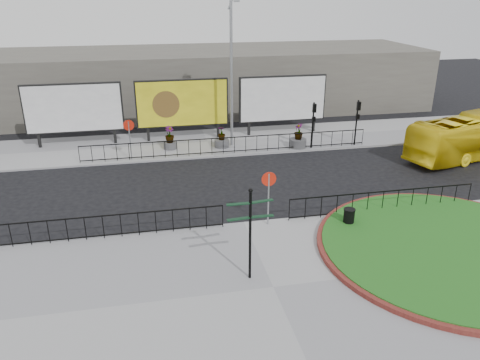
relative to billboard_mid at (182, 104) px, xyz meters
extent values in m
plane|color=black|center=(1.50, -12.97, -2.60)|extent=(90.00, 90.00, 0.00)
cube|color=gray|center=(1.50, -17.97, -2.54)|extent=(30.00, 10.00, 0.12)
cube|color=gray|center=(1.50, -0.97, -2.54)|extent=(44.00, 6.00, 0.12)
cylinder|color=maroon|center=(9.00, -16.97, -2.39)|extent=(10.40, 10.40, 0.18)
cylinder|color=#1C4C14|center=(9.00, -16.97, -2.37)|extent=(10.00, 10.00, 0.22)
cylinder|color=gray|center=(-3.50, -3.57, -1.28)|extent=(0.07, 0.07, 2.40)
cylinder|color=#B01B0B|center=(-3.50, -3.57, -0.33)|extent=(0.64, 0.03, 0.64)
cylinder|color=white|center=(-3.50, -3.55, -0.33)|extent=(0.50, 0.03, 0.50)
cylinder|color=gray|center=(2.50, -13.37, -1.28)|extent=(0.07, 0.07, 2.40)
cylinder|color=#B01B0B|center=(2.50, -13.37, -0.33)|extent=(0.64, 0.03, 0.64)
cylinder|color=white|center=(2.50, -13.35, -0.33)|extent=(0.50, 0.03, 0.50)
cube|color=black|center=(-9.40, 0.03, -1.98)|extent=(0.18, 0.18, 1.00)
cube|color=black|center=(-4.60, 0.03, -1.98)|extent=(0.18, 0.18, 1.00)
cube|color=black|center=(-7.00, 0.03, 0.02)|extent=(6.20, 0.25, 3.20)
cube|color=silver|center=(-7.00, -0.13, 0.02)|extent=(6.00, 0.06, 3.00)
cube|color=black|center=(-2.40, 0.03, -1.98)|extent=(0.18, 0.18, 1.00)
cube|color=black|center=(2.40, 0.03, -1.98)|extent=(0.18, 0.18, 1.00)
cube|color=black|center=(0.00, 0.03, 0.02)|extent=(6.20, 0.25, 3.20)
cube|color=yellow|center=(0.00, -0.13, 0.02)|extent=(6.00, 0.06, 3.00)
cube|color=black|center=(4.60, 0.03, -1.98)|extent=(0.18, 0.18, 1.00)
cube|color=black|center=(9.40, 0.03, -1.98)|extent=(0.18, 0.18, 1.00)
cube|color=black|center=(7.00, 0.03, 0.02)|extent=(6.20, 0.25, 3.20)
cube|color=silver|center=(7.00, -0.13, 0.02)|extent=(6.00, 0.06, 3.00)
cylinder|color=gray|center=(3.00, -1.97, 2.02)|extent=(0.18, 0.18, 9.00)
cylinder|color=gray|center=(3.00, -1.97, 6.37)|extent=(0.43, 0.10, 0.77)
cube|color=gray|center=(3.35, -1.97, 6.47)|extent=(0.35, 0.15, 0.12)
cylinder|color=black|center=(8.00, -3.57, -0.98)|extent=(0.10, 0.10, 3.00)
cube|color=black|center=(8.00, -3.69, 0.17)|extent=(0.22, 0.18, 0.55)
cube|color=black|center=(8.00, -3.69, -0.53)|extent=(0.20, 0.16, 0.30)
cylinder|color=black|center=(11.00, -3.57, -0.98)|extent=(0.10, 0.10, 3.00)
cube|color=black|center=(11.00, -3.69, 0.17)|extent=(0.22, 0.18, 0.55)
cube|color=black|center=(11.00, -3.69, -0.53)|extent=(0.20, 0.16, 0.30)
cube|color=#5A574F|center=(1.50, 9.03, -0.10)|extent=(40.00, 10.00, 5.00)
cylinder|color=black|center=(0.82, -17.24, -0.79)|extent=(0.10, 0.10, 3.38)
sphere|color=black|center=(0.82, -17.24, 0.95)|extent=(0.15, 0.15, 0.15)
cube|color=black|center=(0.40, -17.24, 0.49)|extent=(0.79, 0.15, 0.03)
cube|color=black|center=(1.24, -17.18, 0.49)|extent=(0.80, 0.26, 0.03)
cube|color=black|center=(0.40, -17.28, -0.05)|extent=(0.80, 0.22, 0.03)
cube|color=black|center=(1.24, -17.24, -0.05)|extent=(0.79, 0.15, 0.03)
cylinder|color=black|center=(5.89, -14.29, -2.08)|extent=(0.47, 0.47, 0.79)
cylinder|color=black|center=(5.89, -14.29, -1.66)|extent=(0.51, 0.51, 0.05)
imported|color=yellow|center=(17.27, -6.90, -1.25)|extent=(9.93, 5.00, 2.70)
cylinder|color=#4C4C4F|center=(-1.07, -1.97, -2.26)|extent=(0.84, 0.84, 0.44)
imported|color=#1C4C14|center=(-1.07, -1.97, -1.51)|extent=(0.81, 0.81, 1.06)
cylinder|color=#4C4C4F|center=(2.28, -2.25, -2.23)|extent=(0.95, 0.95, 0.49)
imported|color=#1C4C14|center=(2.28, -2.25, -1.54)|extent=(0.65, 0.65, 0.89)
cylinder|color=#4C4C4F|center=(7.15, -3.33, -2.20)|extent=(1.08, 1.08, 0.56)
imported|color=#1C4C14|center=(7.15, -3.33, -1.40)|extent=(0.70, 0.70, 1.03)
camera|label=1|loc=(-2.36, -31.14, 7.20)|focal=35.00mm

